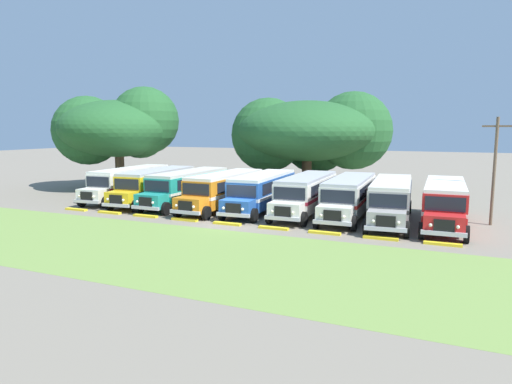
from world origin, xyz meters
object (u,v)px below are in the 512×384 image
Objects in this scene: parked_bus_slot_1 at (156,184)px; parked_bus_slot_6 at (349,195)px; utility_pole at (494,168)px; parked_bus_slot_8 at (445,201)px; secondary_tree at (120,128)px; parked_bus_slot_0 at (129,182)px; parked_bus_slot_4 at (262,190)px; parked_bus_slot_3 at (224,189)px; parked_bus_slot_7 at (391,198)px; parked_bus_slot_2 at (188,186)px; broad_shade_tree at (311,133)px; parked_bus_slot_5 at (306,192)px.

parked_bus_slot_1 and parked_bus_slot_6 have the same top height.
parked_bus_slot_1 is 1.53× the size of utility_pole.
parked_bus_slot_8 is 0.83× the size of secondary_tree.
utility_pole is at bearing 86.99° from parked_bus_slot_0.
parked_bus_slot_3 is at bearing -84.66° from parked_bus_slot_4.
parked_bus_slot_7 and parked_bus_slot_8 have the same top height.
parked_bus_slot_2 is at bearing -27.48° from secondary_tree.
broad_shade_tree reaches higher than parked_bus_slot_7.
secondary_tree is at bearing -117.22° from parked_bus_slot_2.
utility_pole is (16.63, -13.48, -2.14)m from broad_shade_tree.
parked_bus_slot_6 is (3.28, -0.06, 0.00)m from parked_bus_slot_5.
parked_bus_slot_2 and parked_bus_slot_7 have the same top height.
secondary_tree reaches higher than parked_bus_slot_4.
parked_bus_slot_7 is (9.89, -0.38, 0.00)m from parked_bus_slot_4.
secondary_tree is at bearing -129.08° from parked_bus_slot_1.
secondary_tree is at bearing -105.53° from parked_bus_slot_6.
parked_bus_slot_5 is (13.58, 0.30, 0.00)m from parked_bus_slot_1.
parked_bus_slot_0 is 26.62m from parked_bus_slot_8.
parked_bus_slot_5 and parked_bus_slot_6 have the same top height.
parked_bus_slot_0 and parked_bus_slot_4 have the same top height.
parked_bus_slot_5 is 24.18m from secondary_tree.
secondary_tree is at bearing 171.19° from utility_pole.
utility_pole reaches higher than parked_bus_slot_1.
parked_bus_slot_1 is 16.87m from parked_bus_slot_6.
parked_bus_slot_0 is 19.54m from broad_shade_tree.
parked_bus_slot_4 is at bearing 99.07° from parked_bus_slot_3.
parked_bus_slot_0 and parked_bus_slot_3 have the same top height.
broad_shade_tree is 21.52m from utility_pole.
parked_bus_slot_7 is at bearing -168.88° from utility_pole.
utility_pole is at bearing 91.03° from parked_bus_slot_5.
parked_bus_slot_3 is 0.99× the size of parked_bus_slot_7.
parked_bus_slot_6 is at bearing -103.81° from parked_bus_slot_7.
parked_bus_slot_1 is at bearing -92.29° from parked_bus_slot_3.
parked_bus_slot_0 is at bearing -92.48° from parked_bus_slot_5.
parked_bus_slot_7 is at bearing 78.52° from parked_bus_slot_6.
parked_bus_slot_6 is at bearing 87.88° from parked_bus_slot_4.
parked_bus_slot_1 is at bearing -91.59° from parked_bus_slot_8.
parked_bus_slot_0 is at bearing -132.52° from broad_shade_tree.
parked_bus_slot_4 and parked_bus_slot_5 have the same top height.
parked_bus_slot_3 is 18.22m from secondary_tree.
parked_bus_slot_0 is 0.83× the size of secondary_tree.
parked_bus_slot_7 is (3.02, -0.50, 0.00)m from parked_bus_slot_6.
parked_bus_slot_0 is at bearing -93.74° from parked_bus_slot_3.
parked_bus_slot_1 is 1.01× the size of parked_bus_slot_8.
parked_bus_slot_5 is at bearing 92.07° from parked_bus_slot_2.
parked_bus_slot_1 is at bearing -123.49° from broad_shade_tree.
parked_bus_slot_1 is at bearing -90.24° from parked_bus_slot_2.
secondary_tree reaches higher than utility_pole.
parked_bus_slot_0 is at bearing -92.64° from parked_bus_slot_6.
parked_bus_slot_5 is (10.36, 0.33, 0.00)m from parked_bus_slot_2.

